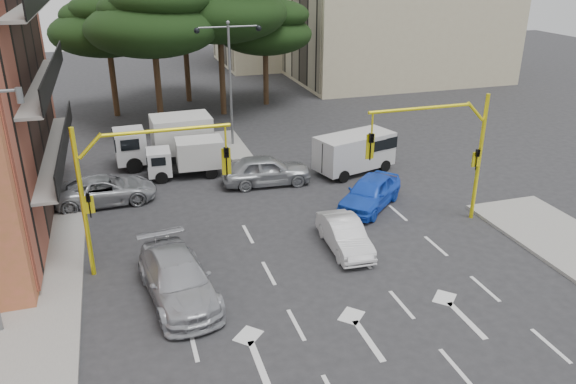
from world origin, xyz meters
The scene contains 18 objects.
ground centered at (0.00, 0.00, 0.00)m, with size 120.00×120.00×0.00m, color #28282B.
median_strip centered at (0.00, 16.00, 0.07)m, with size 1.40×6.00×0.15m, color gray.
pine_left_near centered at (-3.94, 21.96, 7.60)m, with size 9.15×9.15×10.23m.
pine_center centered at (1.06, 23.96, 8.30)m, with size 9.98×9.98×11.16m.
pine_left_far centered at (-6.94, 25.96, 6.91)m, with size 8.32×8.32×9.30m.
pine_right centered at (5.06, 25.96, 6.22)m, with size 7.49×7.49×8.37m.
pine_back centered at (-0.94, 28.96, 7.60)m, with size 9.15×9.15×10.23m.
signal_mast_right centered at (6.80, 1.99, 3.88)m, with size 5.79×0.37×6.00m.
signal_mast_left centered at (-6.80, 1.99, 3.88)m, with size 5.79×0.37×6.00m.
street_lamp_center centered at (0.00, 16.00, 5.43)m, with size 4.16×0.36×7.77m.
car_white_hatch centered at (1.62, 0.98, 0.65)m, with size 1.38×3.97×1.31m, color silver.
car_blue_compact centered at (4.48, 4.58, 0.78)m, with size 1.85×4.60×1.57m, color blue.
car_silver_wagon centered at (-5.59, -0.64, 0.79)m, with size 2.21×5.44×1.58m, color #A7A9AF.
car_silver_cross_a centered at (-8.00, 9.01, 0.69)m, with size 2.31×5.00×1.39m, color #A1A3A9.
car_silver_cross_b centered at (0.37, 9.00, 0.82)m, with size 1.94×4.82×1.64m, color #A1A4A9.
van_white centered at (5.67, 9.32, 1.14)m, with size 2.06×4.55×2.27m, color silver, non-canonical shape.
box_truck_a centered at (-4.50, 14.00, 1.41)m, with size 2.40×5.72×2.81m, color silver, non-canonical shape.
box_truck_b centered at (-3.60, 11.50, 1.05)m, with size 1.80×4.28×2.11m, color silver, non-canonical shape.
Camera 1 is at (-6.96, -18.48, 11.68)m, focal length 35.00 mm.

